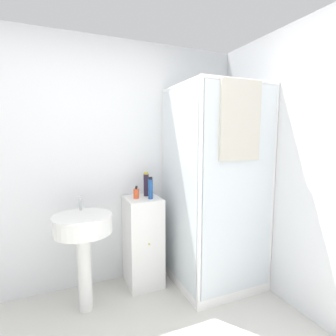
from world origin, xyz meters
TOP-DOWN VIEW (x-y plane):
  - wall_back at (0.00, 1.70)m, footprint 6.40×0.06m
  - shower_enclosure at (1.19, 1.17)m, footprint 0.83×0.86m
  - vanity_cabinet at (0.54, 1.47)m, footprint 0.34×0.41m
  - sink at (-0.06, 1.26)m, footprint 0.50×0.50m
  - soap_dispenser at (0.48, 1.47)m, footprint 0.06×0.06m
  - shampoo_bottle_tall_black at (0.61, 1.54)m, footprint 0.05×0.05m
  - shampoo_bottle_blue at (0.60, 1.39)m, footprint 0.05×0.05m

SIDE VIEW (x-z plane):
  - vanity_cabinet at x=0.54m, z-range 0.00..0.92m
  - shower_enclosure at x=1.19m, z-range -0.41..1.62m
  - sink at x=-0.06m, z-range 0.20..1.19m
  - soap_dispenser at x=0.48m, z-range 0.90..1.03m
  - shampoo_bottle_blue at x=0.60m, z-range 0.91..1.13m
  - shampoo_bottle_tall_black at x=0.61m, z-range 0.91..1.16m
  - wall_back at x=0.00m, z-range 0.00..2.50m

